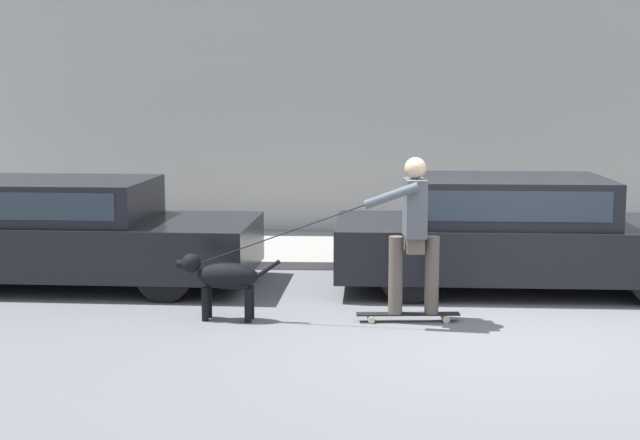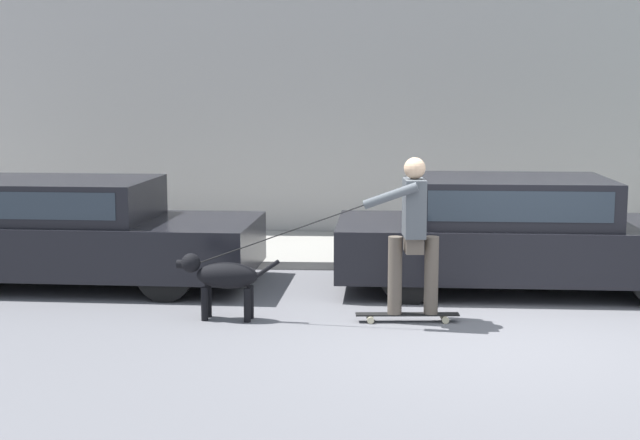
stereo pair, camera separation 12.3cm
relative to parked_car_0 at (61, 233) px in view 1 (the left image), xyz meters
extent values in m
plane|color=slate|center=(4.86, -2.12, -0.62)|extent=(36.00, 36.00, 0.00)
cube|color=#B2ADA8|center=(4.86, 3.74, 2.06)|extent=(32.00, 0.30, 5.36)
cube|color=gray|center=(4.86, 2.27, -0.57)|extent=(30.00, 2.60, 0.11)
cylinder|color=black|center=(1.48, 0.73, -0.31)|extent=(0.63, 0.22, 0.63)
cylinder|color=black|center=(1.42, -0.83, -0.31)|extent=(0.63, 0.22, 0.63)
cube|color=black|center=(0.05, 0.00, -0.13)|extent=(4.59, 1.96, 0.60)
cube|color=black|center=(-0.13, 0.01, 0.40)|extent=(2.46, 1.70, 0.47)
cube|color=#28333D|center=(-0.16, -0.81, 0.43)|extent=(2.11, 0.09, 0.30)
cylinder|color=black|center=(6.80, 0.77, -0.29)|extent=(0.66, 0.21, 0.66)
cylinder|color=black|center=(4.13, 0.81, -0.29)|extent=(0.66, 0.21, 0.66)
cylinder|color=black|center=(4.10, -0.77, -0.29)|extent=(0.66, 0.21, 0.66)
cube|color=black|center=(5.45, 0.00, -0.13)|extent=(4.35, 1.89, 0.59)
cube|color=black|center=(5.28, 0.00, 0.43)|extent=(2.26, 1.67, 0.52)
cube|color=#28333D|center=(5.27, -0.82, 0.46)|extent=(1.97, 0.04, 0.33)
cylinder|color=black|center=(2.01, -1.66, -0.45)|extent=(0.07, 0.07, 0.34)
cylinder|color=black|center=(2.02, -1.51, -0.45)|extent=(0.07, 0.07, 0.34)
cylinder|color=black|center=(2.45, -1.69, -0.45)|extent=(0.07, 0.07, 0.34)
cylinder|color=black|center=(2.46, -1.55, -0.45)|extent=(0.07, 0.07, 0.34)
ellipsoid|color=black|center=(2.23, -1.60, -0.17)|extent=(0.65, 0.31, 0.26)
sphere|color=black|center=(1.86, -1.57, -0.05)|extent=(0.20, 0.20, 0.20)
cylinder|color=black|center=(1.77, -1.56, -0.06)|extent=(0.12, 0.10, 0.09)
cylinder|color=black|center=(2.64, -1.63, -0.09)|extent=(0.26, 0.06, 0.20)
cylinder|color=beige|center=(3.68, -1.69, -0.59)|extent=(0.07, 0.03, 0.07)
cylinder|color=beige|center=(3.67, -1.54, -0.59)|extent=(0.07, 0.03, 0.07)
cylinder|color=beige|center=(4.43, -1.64, -0.59)|extent=(0.07, 0.03, 0.07)
cylinder|color=beige|center=(4.42, -1.49, -0.59)|extent=(0.07, 0.03, 0.07)
cube|color=black|center=(4.05, -1.59, -0.54)|extent=(1.04, 0.18, 0.02)
cylinder|color=brown|center=(3.92, -1.60, -0.14)|extent=(0.14, 0.14, 0.78)
cylinder|color=brown|center=(4.28, -1.58, -0.14)|extent=(0.14, 0.14, 0.78)
cube|color=brown|center=(4.10, -1.59, 0.17)|extent=(0.19, 0.32, 0.16)
cube|color=#4C5156|center=(4.10, -1.59, 0.53)|extent=(0.23, 0.41, 0.57)
sphere|color=tan|center=(4.10, -1.59, 0.93)|extent=(0.21, 0.21, 0.21)
cylinder|color=#4C5156|center=(4.09, -1.34, 0.50)|extent=(0.09, 0.09, 0.54)
cylinder|color=#4C5156|center=(3.86, -1.81, 0.68)|extent=(0.55, 0.15, 0.27)
cylinder|color=black|center=(2.74, -1.67, 0.25)|extent=(1.76, 0.22, 0.67)
camera|label=1|loc=(3.54, -10.33, 1.66)|focal=50.00mm
camera|label=2|loc=(3.66, -10.33, 1.66)|focal=50.00mm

